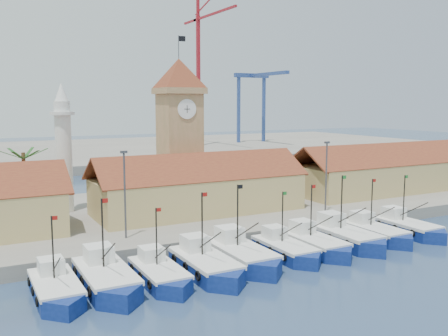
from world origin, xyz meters
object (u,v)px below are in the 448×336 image
clock_tower (180,128)px  boat_0 (56,291)px  boat_5 (287,251)px  minaret (64,147)px

clock_tower → boat_0: bearing=-131.1°
boat_5 → boat_0: bearing=-179.2°
boat_0 → boat_5: bearing=0.8°
clock_tower → minaret: 15.30m
boat_0 → clock_tower: bearing=48.9°
minaret → boat_0: bearing=-102.2°
boat_0 → boat_5: boat_5 is taller
boat_5 → clock_tower: clock_tower is taller
boat_5 → clock_tower: (-1.57, 23.27, 11.25)m
boat_0 → minaret: size_ratio=0.56×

